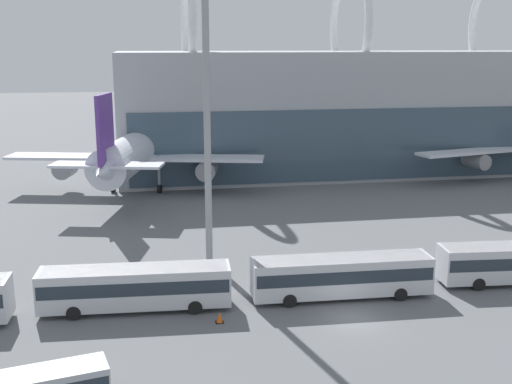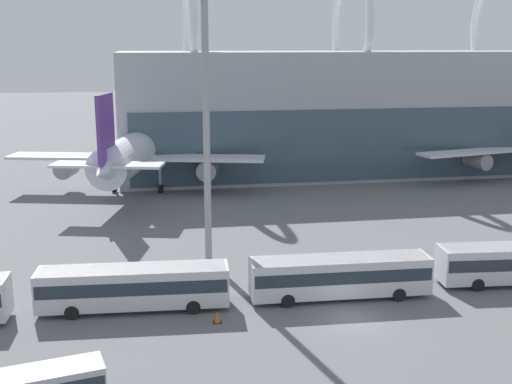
{
  "view_description": "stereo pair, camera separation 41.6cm",
  "coord_description": "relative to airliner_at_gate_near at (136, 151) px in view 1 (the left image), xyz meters",
  "views": [
    {
      "loc": [
        -13.6,
        -39.05,
        18.46
      ],
      "look_at": [
        -2.86,
        22.28,
        4.0
      ],
      "focal_mm": 45.0,
      "sensor_mm": 36.0,
      "label": 1
    },
    {
      "loc": [
        -13.19,
        -39.12,
        18.46
      ],
      "look_at": [
        -2.86,
        22.28,
        4.0
      ],
      "focal_mm": 45.0,
      "sensor_mm": 36.0,
      "label": 2
    }
  ],
  "objects": [
    {
      "name": "airliner_at_gate_near",
      "position": [
        0.0,
        0.0,
        0.0
      ],
      "size": [
        32.32,
        33.66,
        13.31
      ],
      "rotation": [
        0.0,
        0.0,
        1.33
      ],
      "color": "silver",
      "rests_on": "ground_plane"
    },
    {
      "name": "traffic_cone_0",
      "position": [
        5.62,
        -41.14,
        -4.89
      ],
      "size": [
        0.57,
        0.57,
        0.77
      ],
      "color": "black",
      "rests_on": "ground_plane"
    },
    {
      "name": "shuttle_bus_2",
      "position": [
        0.05,
        -38.0,
        -3.43
      ],
      "size": [
        13.48,
        3.4,
        3.1
      ],
      "rotation": [
        0.0,
        0.0,
        -0.06
      ],
      "color": "silver",
      "rests_on": "ground_plane"
    },
    {
      "name": "shuttle_bus_3",
      "position": [
        15.06,
        -38.33,
        -3.43
      ],
      "size": [
        13.43,
        3.07,
        3.1
      ],
      "rotation": [
        0.0,
        0.0,
        -0.03
      ],
      "color": "silver",
      "rests_on": "ground_plane"
    },
    {
      "name": "floodlight_mast",
      "position": [
        6.22,
        -28.77,
        10.28
      ],
      "size": [
        2.55,
        2.55,
        23.51
      ],
      "color": "gray",
      "rests_on": "ground_plane"
    },
    {
      "name": "ground_plane",
      "position": [
        14.7,
        -42.25,
        -5.27
      ],
      "size": [
        440.0,
        440.0,
        0.0
      ],
      "primitive_type": "plane",
      "color": "slate"
    }
  ]
}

